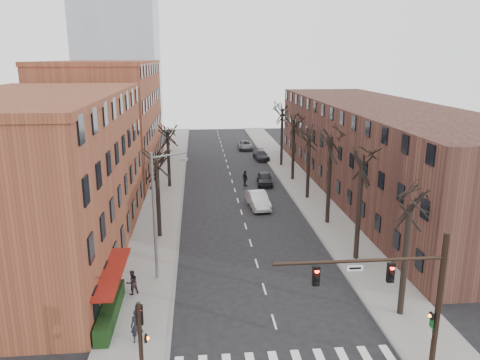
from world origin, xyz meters
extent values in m
cube|color=gray|center=(-8.00, 35.00, 0.07)|extent=(4.00, 90.00, 0.15)
cube|color=gray|center=(8.00, 35.00, 0.07)|extent=(4.00, 90.00, 0.15)
cube|color=brown|center=(-16.00, 15.00, 6.00)|extent=(12.00, 26.00, 12.00)
cube|color=brown|center=(-16.00, 44.00, 7.00)|extent=(12.00, 28.00, 14.00)
cube|color=#533026|center=(16.00, 30.00, 5.00)|extent=(12.00, 50.00, 10.00)
cube|color=maroon|center=(-9.40, 6.00, 0.00)|extent=(1.20, 7.00, 0.15)
cube|color=black|center=(-9.50, 5.00, 0.65)|extent=(0.80, 6.00, 1.00)
cylinder|color=black|center=(7.00, -1.00, 3.60)|extent=(0.28, 0.28, 7.20)
cylinder|color=black|center=(3.00, -1.00, 6.00)|extent=(8.00, 0.16, 0.16)
cube|color=black|center=(4.50, -1.00, 5.35)|extent=(0.32, 0.22, 0.95)
cube|color=black|center=(1.00, -1.00, 5.35)|extent=(0.32, 0.22, 0.95)
cube|color=silver|center=(2.80, -1.00, 5.65)|extent=(0.75, 0.04, 0.28)
cube|color=black|center=(6.72, -1.00, 3.00)|extent=(0.12, 0.30, 0.30)
cylinder|color=black|center=(-7.00, -1.00, 2.20)|extent=(0.20, 0.20, 4.40)
cube|color=black|center=(-7.00, -0.82, 3.70)|extent=(0.32, 0.22, 0.95)
cube|color=black|center=(-6.75, -1.00, 2.60)|extent=(0.12, 0.30, 0.30)
cylinder|color=slate|center=(-7.20, 10.00, 4.50)|extent=(0.20, 0.20, 9.00)
cylinder|color=slate|center=(-6.10, 10.00, 8.80)|extent=(2.39, 0.12, 0.46)
cube|color=slate|center=(-5.10, 10.00, 8.50)|extent=(0.50, 0.22, 0.14)
imported|color=silver|center=(1.84, 25.32, 0.82)|extent=(2.16, 5.10, 1.64)
imported|color=black|center=(3.80, 34.20, 0.75)|extent=(2.08, 4.54, 1.51)
imported|color=#212129|center=(5.30, 48.26, 0.68)|extent=(2.24, 4.82, 1.36)
imported|color=slate|center=(3.80, 56.79, 0.70)|extent=(2.48, 5.09, 1.39)
imported|color=black|center=(-7.64, 2.48, 1.09)|extent=(0.69, 0.46, 1.87)
imported|color=black|center=(-8.60, 7.86, 0.96)|extent=(0.99, 0.93, 1.62)
imported|color=black|center=(1.37, 33.68, 0.97)|extent=(0.88, 1.23, 1.94)
camera|label=1|loc=(-4.22, -19.97, 14.93)|focal=35.00mm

